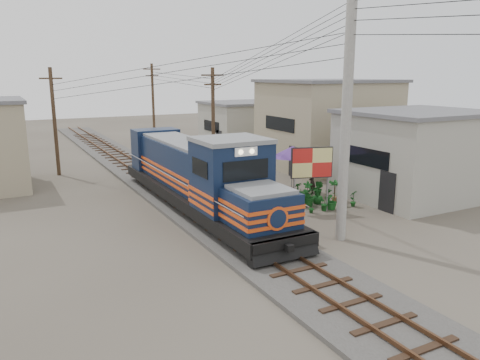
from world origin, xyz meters
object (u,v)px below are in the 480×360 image
billboard (312,165)px  vendor (312,181)px  market_umbrella (292,152)px  locomotive (198,177)px

billboard → vendor: 3.80m
billboard → vendor: size_ratio=2.17×
market_umbrella → locomotive: bearing=-172.9°
market_umbrella → vendor: (0.88, -0.73, -1.62)m
billboard → market_umbrella: size_ratio=1.06×
market_umbrella → vendor: bearing=-39.9°
market_umbrella → billboard: bearing=-109.5°
locomotive → market_umbrella: (6.00, 0.75, 0.65)m
locomotive → vendor: locomotive is taller
billboard → market_umbrella: bearing=87.8°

